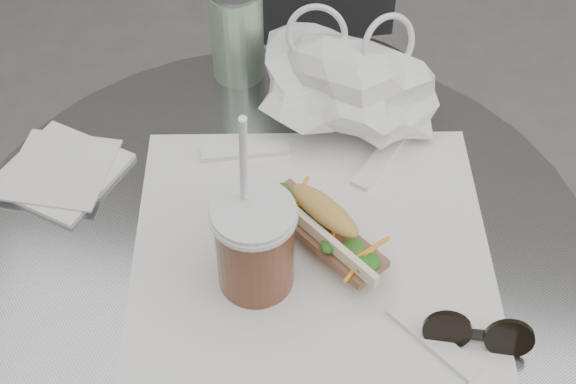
% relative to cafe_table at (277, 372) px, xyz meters
% --- Properties ---
extents(cafe_table, '(0.76, 0.76, 0.74)m').
position_rel_cafe_table_xyz_m(cafe_table, '(0.00, 0.00, 0.00)').
color(cafe_table, slate).
rests_on(cafe_table, ground).
extents(chair_far, '(0.38, 0.40, 0.68)m').
position_rel_cafe_table_xyz_m(chair_far, '(-0.04, 0.69, -0.16)').
color(chair_far, '#323235').
rests_on(chair_far, ground).
extents(sandwich_paper, '(0.49, 0.47, 0.00)m').
position_rel_cafe_table_xyz_m(sandwich_paper, '(0.04, 0.01, 0.28)').
color(sandwich_paper, white).
rests_on(sandwich_paper, cafe_table).
extents(banh_mi, '(0.21, 0.18, 0.07)m').
position_rel_cafe_table_xyz_m(banh_mi, '(0.05, 0.02, 0.31)').
color(banh_mi, tan).
rests_on(banh_mi, sandwich_paper).
extents(iced_coffee, '(0.09, 0.09, 0.27)m').
position_rel_cafe_table_xyz_m(iced_coffee, '(-0.01, -0.04, 0.34)').
color(iced_coffee, brown).
rests_on(iced_coffee, cafe_table).
extents(sunglasses, '(0.12, 0.03, 0.05)m').
position_rel_cafe_table_xyz_m(sunglasses, '(0.23, -0.07, 0.29)').
color(sunglasses, black).
rests_on(sunglasses, cafe_table).
extents(plastic_bag, '(0.27, 0.25, 0.11)m').
position_rel_cafe_table_xyz_m(plastic_bag, '(0.04, 0.24, 0.33)').
color(plastic_bag, white).
rests_on(plastic_bag, cafe_table).
extents(napkin_stack, '(0.16, 0.16, 0.01)m').
position_rel_cafe_table_xyz_m(napkin_stack, '(-0.29, 0.07, 0.28)').
color(napkin_stack, white).
rests_on(napkin_stack, cafe_table).
extents(drink_can, '(0.07, 0.07, 0.14)m').
position_rel_cafe_table_xyz_m(drink_can, '(-0.12, 0.30, 0.34)').
color(drink_can, '#578C52').
rests_on(drink_can, cafe_table).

